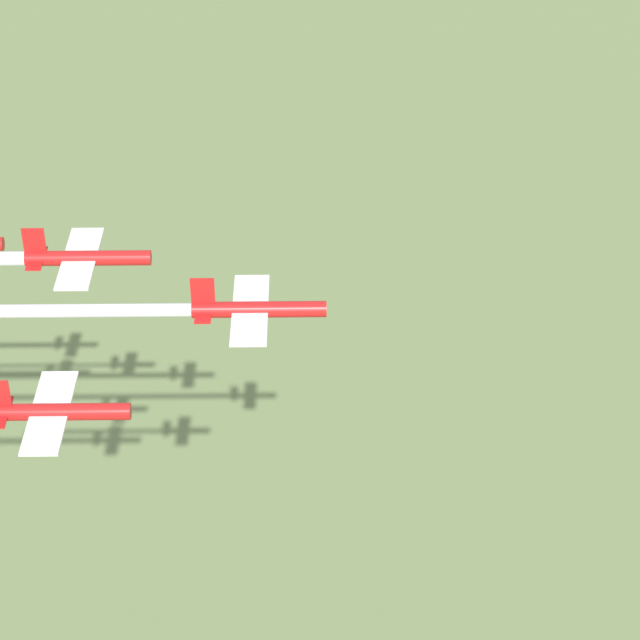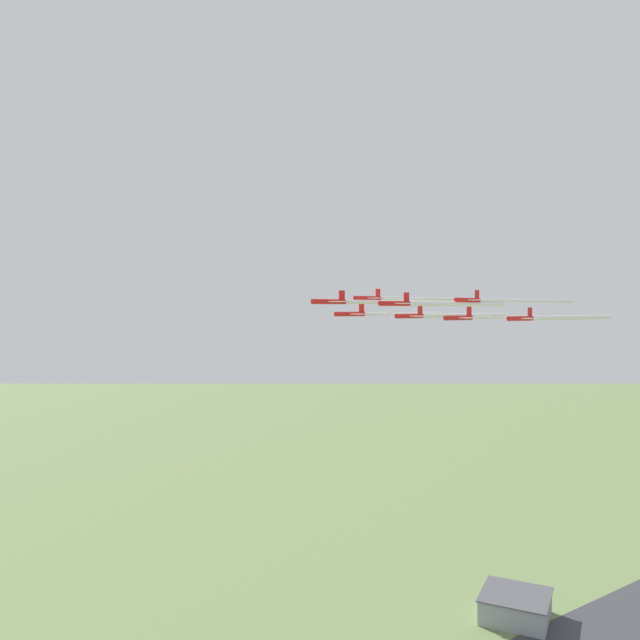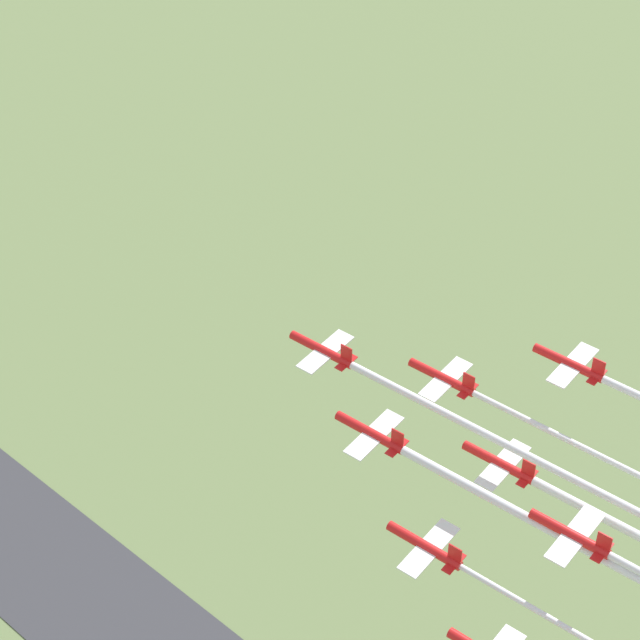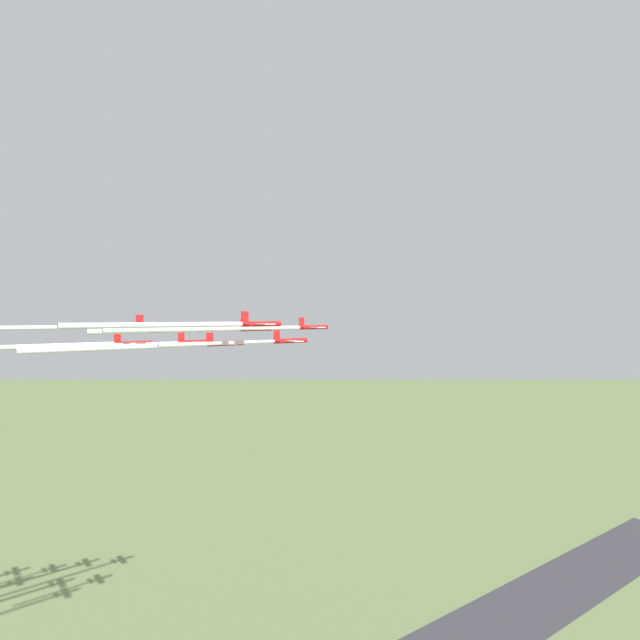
{
  "view_description": "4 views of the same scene",
  "coord_description": "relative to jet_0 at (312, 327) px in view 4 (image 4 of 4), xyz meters",
  "views": [
    {
      "loc": [
        61.24,
        26.75,
        177.28
      ],
      "look_at": [
        -9.29,
        61.35,
        123.68
      ],
      "focal_mm": 70.0,
      "sensor_mm": 36.0,
      "label": 1
    },
    {
      "loc": [
        -81.91,
        201.57,
        120.57
      ],
      "look_at": [
        -14.08,
        62.67,
        117.72
      ],
      "focal_mm": 35.0,
      "sensor_mm": 36.0,
      "label": 2
    },
    {
      "loc": [
        -143.41,
        30.42,
        239.17
      ],
      "look_at": [
        -8.77,
        60.03,
        122.77
      ],
      "focal_mm": 70.0,
      "sensor_mm": 36.0,
      "label": 3
    },
    {
      "loc": [
        50.75,
        -75.63,
        125.34
      ],
      "look_at": [
        -14.63,
        63.43,
        124.45
      ],
      "focal_mm": 28.0,
      "sensor_mm": 36.0,
      "label": 4
    }
  ],
  "objects": [
    {
      "name": "smoke_trail_3",
      "position": [
        -37.56,
        -38.46,
        -4.22
      ],
      "size": [
        14.66,
        29.78,
        0.73
      ],
      "rotation": [
        0.0,
        0.0,
        5.84
      ],
      "color": "white"
    },
    {
      "name": "jet_2",
      "position": [
        1.52,
        -17.12,
        -3.27
      ],
      "size": [
        10.22,
        10.47,
        3.59
      ],
      "rotation": [
        0.0,
        0.0,
        5.84
      ],
      "color": "red"
    },
    {
      "name": "jet_5",
      "position": [
        3.03,
        -34.24,
        1.43
      ],
      "size": [
        10.22,
        10.47,
        3.59
      ],
      "rotation": [
        0.0,
        0.0,
        5.84
      ],
      "color": "red"
    },
    {
      "name": "jet_4",
      "position": [
        -12.71,
        -26.77,
        -3.87
      ],
      "size": [
        10.22,
        10.47,
        3.59
      ],
      "rotation": [
        0.0,
        0.0,
        5.84
      ],
      "color": "red"
    },
    {
      "name": "smoke_trail_2",
      "position": [
        -7.2,
        -35.47,
        -3.32
      ],
      "size": [
        14.0,
        28.2,
        0.87
      ],
      "rotation": [
        0.0,
        0.0,
        5.84
      ],
      "color": "white"
    },
    {
      "name": "smoke_trail_0",
      "position": [
        -13.86,
        -29.19,
        -0.05
      ],
      "size": [
        24.49,
        49.97,
        1.08
      ],
      "rotation": [
        0.0,
        0.0,
        5.84
      ],
      "color": "white"
    },
    {
      "name": "jet_3",
      "position": [
        -28.46,
        -19.29,
        -4.17
      ],
      "size": [
        10.22,
        10.47,
        3.59
      ],
      "rotation": [
        0.0,
        0.0,
        5.84
      ],
      "color": "red"
    },
    {
      "name": "jet_6",
      "position": [
        -42.69,
        -28.93,
        -4.38
      ],
      "size": [
        10.22,
        10.47,
        3.59
      ],
      "rotation": [
        0.0,
        0.0,
        5.84
      ],
      "color": "red"
    },
    {
      "name": "jet_0",
      "position": [
        0.0,
        0.0,
        0.0
      ],
      "size": [
        10.22,
        10.47,
        3.59
      ],
      "rotation": [
        0.0,
        0.0,
        5.84
      ],
      "color": "red"
    },
    {
      "name": "smoke_trail_6",
      "position": [
        -53.94,
        -52.61,
        -4.43
      ],
      "size": [
        19.39,
        39.01,
        1.22
      ],
      "rotation": [
        0.0,
        0.0,
        5.84
      ],
      "color": "white"
    },
    {
      "name": "smoke_trail_4",
      "position": [
        -23.79,
        -50.09,
        -3.92
      ],
      "size": [
        19.09,
        38.33,
        1.27
      ],
      "rotation": [
        0.0,
        0.0,
        5.84
      ],
      "color": "white"
    },
    {
      "name": "smoke_trail_5",
      "position": [
        -7.2,
        -55.77,
        1.38
      ],
      "size": [
        17.24,
        34.66,
        1.11
      ],
      "rotation": [
        0.0,
        0.0,
        5.84
      ],
      "color": "white"
    },
    {
      "name": "jet_1",
      "position": [
        -14.23,
        -9.64,
        -0.45
      ],
      "size": [
        10.22,
        10.47,
        3.59
      ],
      "rotation": [
        0.0,
        0.0,
        5.84
      ],
      "color": "red"
    },
    {
      "name": "jet_7",
      "position": [
        -26.94,
        -36.41,
        0.71
      ],
      "size": [
        10.22,
        10.47,
        3.59
      ],
      "rotation": [
        0.0,
        0.0,
        5.84
      ],
      "color": "red"
    },
    {
      "name": "smoke_trail_7",
      "position": [
        -40.16,
        -64.23,
        0.66
      ],
      "size": [
        23.07,
        47.17,
        0.95
      ],
      "rotation": [
        0.0,
        0.0,
        5.84
      ],
      "color": "white"
    },
    {
      "name": "smoke_trail_1",
      "position": [
        -25.16,
        -32.65,
        -0.5
      ],
      "size": [
        18.76,
        37.67,
        1.24
      ],
      "rotation": [
        0.0,
        0.0,
        5.84
      ],
      "color": "white"
    }
  ]
}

